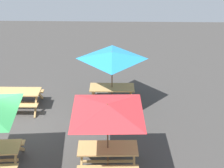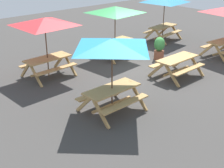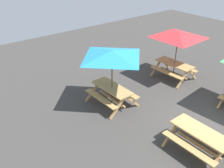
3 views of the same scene
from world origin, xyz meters
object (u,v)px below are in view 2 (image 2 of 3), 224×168
at_px(picnic_table_2, 45,26).
at_px(picnic_table_3, 115,13).
at_px(picnic_table_1, 112,49).
at_px(potted_plant_0, 159,48).
at_px(picnic_table_4, 165,3).
at_px(picnic_table_0, 177,63).

bearing_deg(picnic_table_2, picnic_table_3, 178.89).
relative_size(picnic_table_1, potted_plant_0, 2.27).
bearing_deg(picnic_table_4, picnic_table_1, 22.31).
bearing_deg(picnic_table_4, picnic_table_0, 38.35).
relative_size(picnic_table_0, picnic_table_4, 0.65).
height_order(picnic_table_0, picnic_table_4, picnic_table_4).
distance_m(picnic_table_4, potted_plant_0, 3.64).
distance_m(picnic_table_1, potted_plant_0, 5.49).
xyz_separation_m(picnic_table_2, picnic_table_3, (-3.55, -0.06, 0.00)).
relative_size(picnic_table_2, picnic_table_3, 1.00).
bearing_deg(picnic_table_0, picnic_table_4, -134.92).
distance_m(picnic_table_0, potted_plant_0, 2.08).
xyz_separation_m(picnic_table_4, potted_plant_0, (2.67, 2.01, -1.46)).
xyz_separation_m(picnic_table_0, potted_plant_0, (-1.06, -1.79, -0.03)).
height_order(picnic_table_2, potted_plant_0, picnic_table_2).
relative_size(picnic_table_1, picnic_table_4, 0.83).
height_order(picnic_table_1, potted_plant_0, picnic_table_1).
distance_m(picnic_table_2, potted_plant_0, 5.21).
relative_size(picnic_table_0, potted_plant_0, 1.76).
height_order(picnic_table_3, potted_plant_0, picnic_table_3).
height_order(picnic_table_2, picnic_table_3, same).
relative_size(picnic_table_2, picnic_table_4, 1.01).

